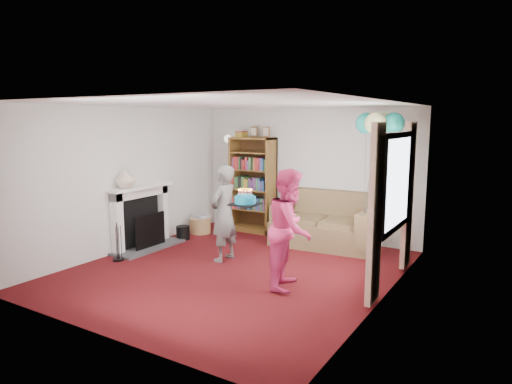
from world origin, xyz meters
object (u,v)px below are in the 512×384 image
Objects in this scene: bookcase at (253,186)px; person_magenta at (290,229)px; person_striped at (224,214)px; birthday_cake at (245,200)px.

bookcase is 1.31× the size of person_magenta.
person_striped is 4.26× the size of birthday_cake.
bookcase reaches higher than birthday_cake.
birthday_cake is at bearing 78.77° from person_magenta.
person_striped is 1.54m from person_magenta.
person_magenta is (1.46, -0.49, 0.04)m from person_striped.
person_striped is at bearing 56.42° from person_magenta.
person_magenta is at bearing 74.45° from person_striped.
bookcase is 2.88m from birthday_cake.
person_magenta is 0.78m from birthday_cake.
person_magenta reaches higher than person_striped.
bookcase is at bearing -158.50° from person_striped.
person_striped is (0.65, -1.96, -0.17)m from bookcase.
birthday_cake is (1.41, -2.50, 0.21)m from bookcase.
bookcase is at bearing 119.44° from birthday_cake.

